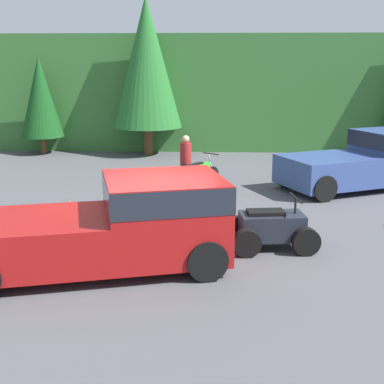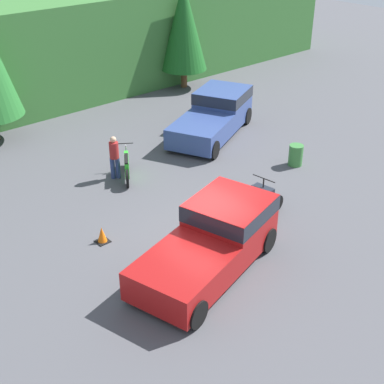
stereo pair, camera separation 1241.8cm
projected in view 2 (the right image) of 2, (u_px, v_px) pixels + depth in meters
ground_plane at (206, 242)px, 17.18m from camera, size 80.00×80.00×0.00m
tree_mid_right at (184, 26)px, 29.24m from camera, size 2.58×2.58×5.86m
pickup_truck_red at (214, 238)px, 15.72m from camera, size 5.45×3.45×1.80m
pickup_truck_second at (215, 113)px, 24.62m from camera, size 5.73×4.22×1.80m
dirt_bike at (127, 166)px, 20.87m from camera, size 1.36×1.95×1.14m
quad_atv at (254, 201)px, 18.58m from camera, size 2.00×1.42×1.15m
rider_person at (114, 156)px, 20.59m from camera, size 0.49×0.49×1.76m
traffic_cone at (102, 235)px, 17.08m from camera, size 0.42×0.42×0.55m
steel_barrel at (296, 155)px, 21.84m from camera, size 0.58×0.58×0.88m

